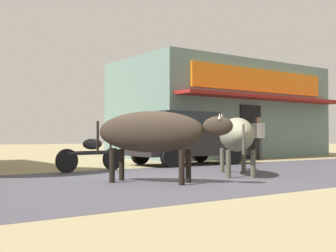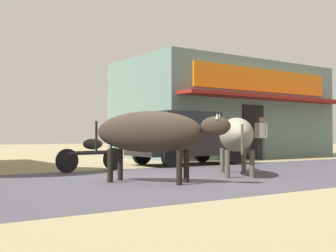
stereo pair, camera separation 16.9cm
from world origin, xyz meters
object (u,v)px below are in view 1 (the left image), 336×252
cow_far_dark (236,135)px  parked_hatchback_car (185,138)px  parked_motorcycle (92,153)px  pedestrian_by_shop (258,135)px  cow_near_brown (153,132)px

cow_far_dark → parked_hatchback_car: bearing=70.5°
parked_motorcycle → cow_far_dark: cow_far_dark is taller
parked_motorcycle → pedestrian_by_shop: (7.57, 1.40, 0.48)m
parked_hatchback_car → cow_near_brown: parked_hatchback_car is taller
parked_hatchback_car → parked_motorcycle: parked_hatchback_car is taller
parked_hatchback_car → cow_near_brown: size_ratio=1.53×
pedestrian_by_shop → cow_near_brown: bearing=-149.6°
cow_far_dark → pedestrian_by_shop: 6.80m
parked_hatchback_car → cow_near_brown: (-3.78, -3.93, 0.13)m
cow_far_dark → parked_motorcycle: bearing=128.4°
pedestrian_by_shop → parked_motorcycle: bearing=-169.5°
parked_motorcycle → cow_near_brown: 3.23m
parked_motorcycle → pedestrian_by_shop: 7.71m
cow_far_dark → pedestrian_by_shop: size_ratio=1.55×
pedestrian_by_shop → parked_hatchback_car: bearing=-170.8°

